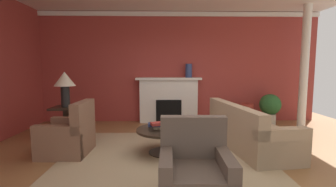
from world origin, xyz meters
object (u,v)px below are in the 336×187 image
object	(u,v)px
fireplace	(169,101)
armchair_facing_fireplace	(195,177)
armchair_near_window	(69,137)
table_lamp	(65,82)
side_table	(66,121)
potted_plant	(270,107)
sofa	(248,133)
vase_mantel_right	(189,71)
coffee_table	(164,135)
vase_tall_corner	(247,114)

from	to	relation	value
fireplace	armchair_facing_fireplace	bearing A→B (deg)	-87.22
armchair_near_window	table_lamp	bearing A→B (deg)	112.92
table_lamp	armchair_facing_fireplace	bearing A→B (deg)	-46.36
armchair_near_window	side_table	bearing A→B (deg)	112.92
armchair_facing_fireplace	potted_plant	world-z (taller)	armchair_facing_fireplace
fireplace	table_lamp	world-z (taller)	table_lamp
potted_plant	side_table	bearing A→B (deg)	-166.62
sofa	side_table	distance (m)	3.77
fireplace	armchair_near_window	xyz separation A→B (m)	(-1.84, -2.49, -0.29)
sofa	vase_mantel_right	world-z (taller)	vase_mantel_right
table_lamp	vase_mantel_right	bearing A→B (deg)	28.14
table_lamp	potted_plant	size ratio (longest dim) A/B	0.90
coffee_table	side_table	world-z (taller)	side_table
sofa	table_lamp	world-z (taller)	table_lamp
sofa	coffee_table	distance (m)	1.63
fireplace	coffee_table	xyz separation A→B (m)	(-0.14, -2.50, -0.26)
fireplace	vase_mantel_right	size ratio (longest dim) A/B	4.78
side_table	potted_plant	xyz separation A→B (m)	(4.95, 1.18, 0.09)
potted_plant	armchair_facing_fireplace	bearing A→B (deg)	-123.89
fireplace	table_lamp	size ratio (longest dim) A/B	2.40
vase_mantel_right	potted_plant	size ratio (longest dim) A/B	0.45
side_table	vase_tall_corner	world-z (taller)	side_table
armchair_facing_fireplace	vase_tall_corner	bearing A→B (deg)	63.32
coffee_table	sofa	bearing A→B (deg)	9.47
armchair_facing_fireplace	potted_plant	xyz separation A→B (m)	(2.51, 3.74, 0.19)
vase_mantel_right	vase_tall_corner	bearing A→B (deg)	-9.10
armchair_facing_fireplace	potted_plant	size ratio (longest dim) A/B	1.14
coffee_table	armchair_near_window	bearing A→B (deg)	179.65
armchair_facing_fireplace	coffee_table	distance (m)	1.64
armchair_near_window	table_lamp	world-z (taller)	table_lamp
fireplace	coffee_table	distance (m)	2.51
table_lamp	potted_plant	bearing A→B (deg)	13.38
fireplace	potted_plant	xyz separation A→B (m)	(2.71, -0.37, -0.10)
armchair_facing_fireplace	vase_tall_corner	world-z (taller)	armchair_facing_fireplace
fireplace	side_table	world-z (taller)	fireplace
armchair_near_window	side_table	size ratio (longest dim) A/B	1.36
vase_mantel_right	coffee_table	bearing A→B (deg)	-105.74
armchair_near_window	coffee_table	size ratio (longest dim) A/B	0.95
sofa	side_table	bearing A→B (deg)	169.53
fireplace	sofa	size ratio (longest dim) A/B	0.81
sofa	coffee_table	xyz separation A→B (m)	(-1.60, -0.27, 0.04)
coffee_table	vase_mantel_right	world-z (taller)	vase_mantel_right
armchair_near_window	vase_tall_corner	xyz separation A→B (m)	(3.96, 2.19, -0.03)
armchair_near_window	coffee_table	xyz separation A→B (m)	(1.71, -0.01, 0.03)
side_table	vase_mantel_right	size ratio (longest dim) A/B	1.86
vase_mantel_right	vase_tall_corner	size ratio (longest dim) A/B	0.68
coffee_table	side_table	size ratio (longest dim) A/B	1.43
armchair_near_window	potted_plant	world-z (taller)	armchair_near_window
vase_tall_corner	potted_plant	size ratio (longest dim) A/B	0.67
side_table	armchair_facing_fireplace	bearing A→B (deg)	-46.36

